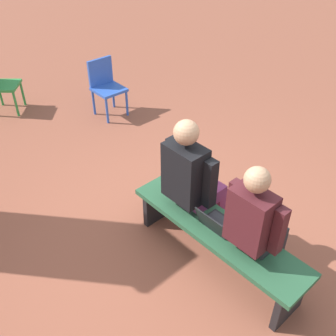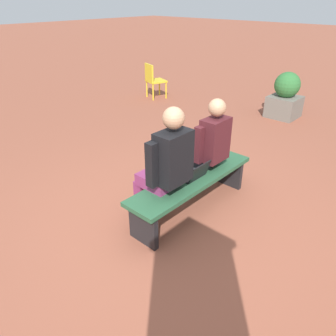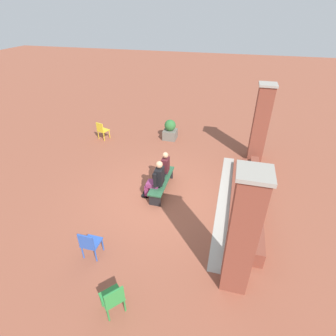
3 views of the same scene
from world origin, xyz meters
TOP-DOWN VIEW (x-y plane):
  - ground_plane at (0.00, 0.00)m, footprint 60.00×60.00m
  - bench at (-0.37, -0.05)m, footprint 1.80×0.44m
  - person_student at (-0.71, -0.12)m, footprint 0.52×0.66m
  - person_adult at (0.02, -0.12)m, footprint 0.57×0.71m
  - laptop at (-0.37, -0.04)m, footprint 0.32×0.29m
  - plastic_chair_far_left at (2.73, -1.02)m, footprint 0.43×0.43m

SIDE VIEW (x-z plane):
  - ground_plane at x=0.00m, z-range 0.00..0.00m
  - bench at x=-0.37m, z-range 0.13..0.58m
  - plastic_chair_far_left at x=2.73m, z-range 0.06..0.90m
  - laptop at x=-0.37m, z-range 0.39..0.61m
  - person_student at x=-0.71m, z-range 0.05..1.36m
  - person_adult at x=0.02m, z-range 0.04..1.43m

